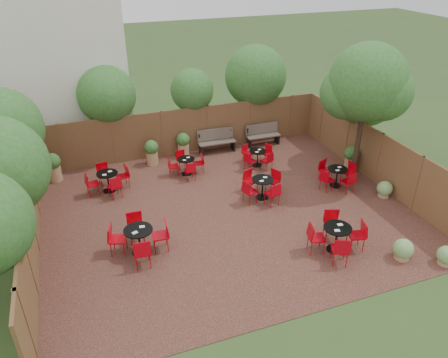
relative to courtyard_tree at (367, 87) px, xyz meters
name	(u,v)px	position (x,y,z in m)	size (l,w,h in m)	color
ground	(227,212)	(-5.39, -0.56, -3.63)	(80.00, 80.00, 0.00)	#354F23
courtyard_paving	(227,212)	(-5.39, -0.56, -3.62)	(12.00, 10.00, 0.02)	#321814
fence_back	(186,131)	(-5.39, 4.44, -2.63)	(12.00, 0.08, 2.00)	#50331D
fence_left	(31,222)	(-11.39, -0.56, -2.63)	(0.08, 10.00, 2.00)	#50331D
fence_right	(379,159)	(0.61, -0.56, -2.63)	(0.08, 10.00, 2.00)	#50331D
neighbour_building	(59,52)	(-9.89, 7.44, 0.37)	(5.00, 4.00, 8.00)	silver
overhang_foliage	(143,118)	(-7.54, 1.95, -0.86)	(15.73, 10.89, 2.78)	#275A1D
courtyard_tree	(367,87)	(0.00, 0.00, 0.00)	(2.86, 2.77, 5.13)	black
park_bench_left	(216,140)	(-4.16, 4.08, -3.10)	(1.62, 0.54, 0.99)	brown
park_bench_right	(263,134)	(-1.97, 4.07, -3.12)	(1.53, 0.53, 0.94)	brown
bistro_tables	(231,195)	(-5.12, -0.26, -3.17)	(9.57, 7.63, 0.95)	black
planters	(178,155)	(-6.12, 3.11, -3.03)	(11.64, 4.13, 1.12)	#A17A50
low_shrubs	(408,229)	(-0.67, -3.80, -3.32)	(2.31, 4.19, 0.63)	#A17A50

